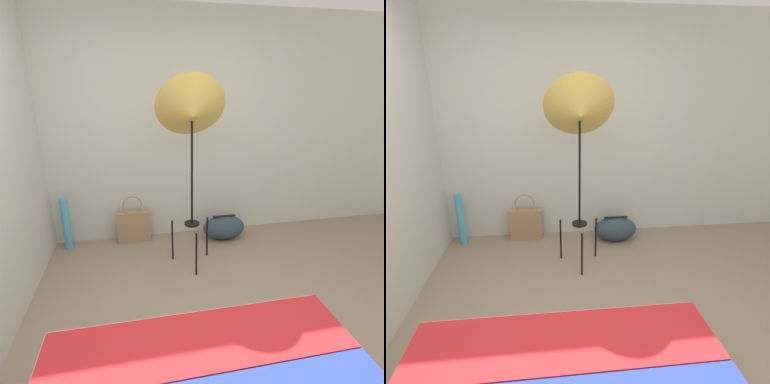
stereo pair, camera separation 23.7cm
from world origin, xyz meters
The scene contains 6 objects.
ground_plane centered at (0.00, 0.00, 0.00)m, with size 14.00×14.00×0.00m, color gray.
wall_back centered at (0.00, 2.05, 1.30)m, with size 8.00×0.05×2.60m.
photo_umbrella centered at (0.15, 1.29, 1.55)m, with size 0.66×0.48×1.90m.
tote_bag centered at (-0.44, 1.90, 0.20)m, with size 0.39×0.10×0.58m.
duffel_bag centered at (0.65, 1.75, 0.15)m, with size 0.51×0.30×0.31m.
paper_roll centered at (-1.18, 1.87, 0.31)m, with size 0.09×0.09×0.62m.
Camera 1 is at (-0.39, -1.43, 1.79)m, focal length 28.00 mm.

